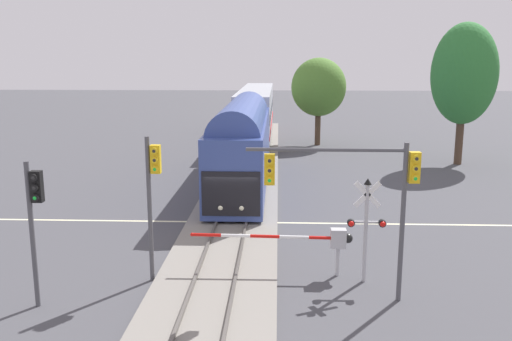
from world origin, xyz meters
TOP-DOWN VIEW (x-y plane):
  - ground_plane at (0.00, 0.00)m, footprint 220.00×220.00m
  - road_centre_stripe at (0.00, 0.00)m, footprint 44.00×0.20m
  - railway_track at (0.00, 0.00)m, footprint 4.40×80.00m
  - commuter_train at (0.00, 18.44)m, footprint 3.04×41.93m
  - crossing_gate_near at (3.75, -6.54)m, footprint 6.01×0.40m
  - crossing_signal_mast at (5.34, -7.10)m, footprint 1.36×0.44m
  - traffic_signal_median at (-2.20, -7.30)m, footprint 0.53×0.38m
  - traffic_signal_near_left at (-5.46, -9.54)m, footprint 0.53×0.38m
  - traffic_signal_near_right at (4.74, -8.64)m, footprint 5.54×0.38m
  - elm_centre_background at (5.84, 24.56)m, footprint 4.96×4.96m
  - maple_right_background at (15.87, 15.69)m, footprint 4.77×4.77m

SIDE VIEW (x-z plane):
  - ground_plane at x=0.00m, z-range 0.00..0.00m
  - road_centre_stripe at x=0.00m, z-range 0.00..0.01m
  - railway_track at x=0.00m, z-range -0.06..0.26m
  - crossing_gate_near at x=3.75m, z-range 0.50..2.30m
  - crossing_signal_mast at x=5.34m, z-range 0.43..4.26m
  - commuter_train at x=0.00m, z-range 0.20..5.36m
  - traffic_signal_near_left at x=-5.46m, z-range 0.82..5.64m
  - traffic_signal_median at x=-2.20m, z-range 0.90..6.20m
  - traffic_signal_near_right at x=4.74m, z-range 1.38..6.72m
  - elm_centre_background at x=5.84m, z-range 1.32..9.27m
  - maple_right_background at x=15.87m, z-range 1.50..12.00m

